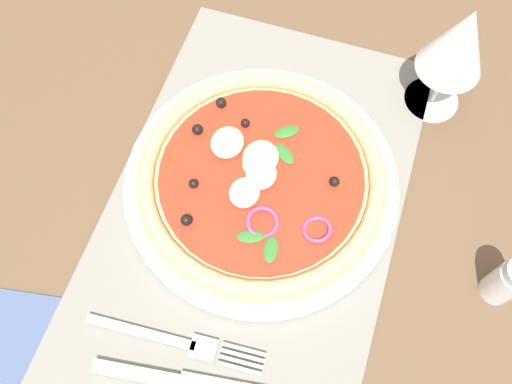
{
  "coord_description": "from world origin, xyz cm",
  "views": [
    {
      "loc": [
        21.97,
        7.43,
        55.04
      ],
      "look_at": [
        -0.78,
        0.0,
        2.78
      ],
      "focal_mm": 38.52,
      "sensor_mm": 36.0,
      "label": 1
    }
  ],
  "objects": [
    {
      "name": "napkin",
      "position": [
        22.37,
        -14.63,
        0.18
      ],
      "size": [
        16.01,
        14.86,
        0.36
      ],
      "primitive_type": "cube",
      "rotation": [
        0.0,
        0.0,
        0.17
      ],
      "color": "#425175",
      "rests_on": "ground_plane"
    },
    {
      "name": "ground_plane",
      "position": [
        0.0,
        0.0,
        -1.2
      ],
      "size": [
        190.0,
        140.0,
        2.4
      ],
      "primitive_type": "cube",
      "color": "brown"
    },
    {
      "name": "pepper_shaker",
      "position": [
        0.92,
        26.13,
        3.25
      ],
      "size": [
        3.2,
        3.2,
        6.7
      ],
      "color": "silver",
      "rests_on": "ground_plane"
    },
    {
      "name": "plate",
      "position": [
        -2.6,
        -0.37,
        1.09
      ],
      "size": [
        29.68,
        29.68,
        1.38
      ],
      "primitive_type": "cylinder",
      "color": "white",
      "rests_on": "placemat"
    },
    {
      "name": "pizza",
      "position": [
        -2.61,
        -0.4,
        2.87
      ],
      "size": [
        26.69,
        26.69,
        2.58
      ],
      "color": "tan",
      "rests_on": "plate"
    },
    {
      "name": "fork",
      "position": [
        15.81,
        -1.88,
        0.62
      ],
      "size": [
        2.7,
        18.06,
        0.44
      ],
      "rotation": [
        0.0,
        0.0,
        1.64
      ],
      "color": "silver",
      "rests_on": "placemat"
    },
    {
      "name": "wine_glass",
      "position": [
        -19.96,
        15.72,
        10.11
      ],
      "size": [
        7.2,
        7.2,
        14.9
      ],
      "color": "silver",
      "rests_on": "ground_plane"
    },
    {
      "name": "placemat",
      "position": [
        0.0,
        0.0,
        0.2
      ],
      "size": [
        49.81,
        30.76,
        0.4
      ],
      "primitive_type": "cube",
      "color": "slate",
      "rests_on": "ground_plane"
    }
  ]
}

